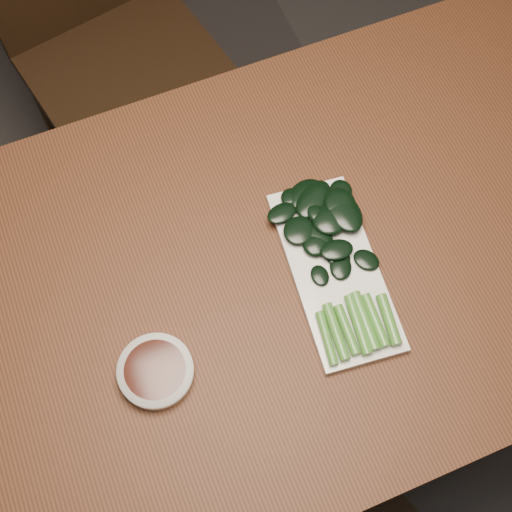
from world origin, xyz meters
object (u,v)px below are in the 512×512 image
object	(u,v)px
sauce_bowl	(156,371)
gai_lan	(331,243)
table	(261,287)
chair_far	(110,38)
serving_plate	(335,271)

from	to	relation	value
sauce_bowl	gai_lan	bearing A→B (deg)	15.14
table	sauce_bowl	world-z (taller)	sauce_bowl
chair_far	sauce_bowl	size ratio (longest dim) A/B	7.67
sauce_bowl	serving_plate	bearing A→B (deg)	8.83
sauce_bowl	serving_plate	world-z (taller)	sauce_bowl
table	serving_plate	xyz separation A→B (m)	(0.11, -0.05, 0.08)
table	serving_plate	size ratio (longest dim) A/B	4.17
table	serving_plate	bearing A→B (deg)	-24.01
chair_far	serving_plate	distance (m)	0.91
sauce_bowl	serving_plate	distance (m)	0.33
sauce_bowl	serving_plate	xyz separation A→B (m)	(0.33, 0.05, -0.01)
chair_far	serving_plate	xyz separation A→B (m)	(0.17, -0.85, 0.27)
chair_far	sauce_bowl	bearing A→B (deg)	-111.25
table	gai_lan	size ratio (longest dim) A/B	4.23
serving_plate	chair_far	bearing A→B (deg)	101.15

